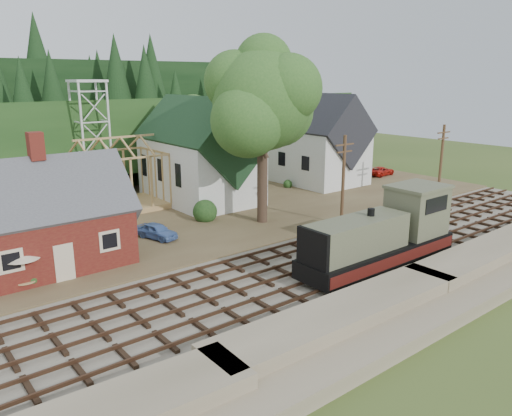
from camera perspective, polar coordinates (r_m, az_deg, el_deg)
ground at (r=36.03m, az=8.38°, el=-6.05°), size 140.00×140.00×0.00m
embankment at (r=31.36m, az=19.94°, el=-10.09°), size 64.00×5.00×1.60m
railroad_bed at (r=36.00m, az=8.39°, el=-5.93°), size 64.00×11.00×0.16m
village_flat at (r=49.37m, az=-6.99°, el=-0.07°), size 64.00×26.00×0.30m
hillside at (r=70.53m, az=-17.35°, el=3.73°), size 70.00×28.96×12.74m
ridge at (r=85.45m, az=-21.34°, el=5.23°), size 80.00×20.00×12.00m
depot at (r=36.18m, az=-23.02°, el=-1.65°), size 10.80×7.41×9.00m
church at (r=50.79m, az=-6.24°, el=6.17°), size 8.40×15.17×13.00m
farmhouse at (r=60.35m, az=7.13°, el=7.21°), size 8.40×10.80×10.60m
timber_frame at (r=49.49m, az=-15.49°, el=3.24°), size 8.20×6.20×6.99m
lattice_tower at (r=54.22m, az=-18.57°, el=11.21°), size 3.20×3.20×12.12m
big_tree at (r=42.61m, az=0.86°, el=11.42°), size 10.90×8.40×14.70m
telegraph_pole_near at (r=43.23m, az=9.94°, el=3.27°), size 2.20×0.28×8.00m
telegraph_pole_far at (r=55.22m, az=20.40°, el=5.04°), size 2.20×0.28×8.00m
locomotive at (r=35.01m, az=14.44°, el=-3.10°), size 12.90×3.22×5.13m
car_blue at (r=40.19m, az=-11.27°, el=-2.58°), size 2.47×3.90×1.24m
car_green at (r=36.69m, az=-25.93°, el=-5.55°), size 3.86×2.09×1.21m
car_red at (r=66.73m, az=14.11°, el=4.12°), size 4.26×2.26×1.14m
patio_set at (r=33.09m, az=-25.21°, el=-5.04°), size 2.10×2.10×2.34m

